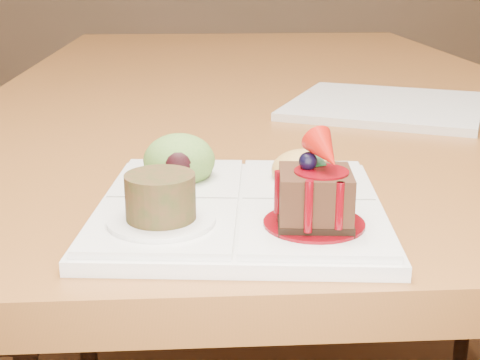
{
  "coord_description": "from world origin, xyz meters",
  "views": [
    {
      "loc": [
        -0.13,
        -1.31,
        0.97
      ],
      "look_at": [
        -0.1,
        -0.75,
        0.79
      ],
      "focal_mm": 50.0,
      "sensor_mm": 36.0,
      "label": 1
    }
  ],
  "objects": [
    {
      "name": "sampler_plate",
      "position": [
        -0.1,
        -0.75,
        0.77
      ],
      "size": [
        0.28,
        0.28,
        0.1
      ],
      "rotation": [
        0.0,
        0.0,
        -0.1
      ],
      "color": "silver",
      "rests_on": "dining_table"
    },
    {
      "name": "dining_table",
      "position": [
        0.0,
        0.0,
        0.68
      ],
      "size": [
        1.0,
        1.8,
        0.75
      ],
      "color": "brown",
      "rests_on": "ground"
    },
    {
      "name": "second_plate",
      "position": [
        0.16,
        -0.3,
        0.76
      ],
      "size": [
        0.37,
        0.37,
        0.01
      ],
      "primitive_type": "cube",
      "rotation": [
        0.0,
        0.0,
        -0.42
      ],
      "color": "silver",
      "rests_on": "dining_table"
    }
  ]
}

